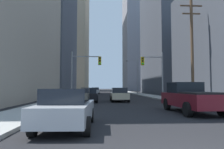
% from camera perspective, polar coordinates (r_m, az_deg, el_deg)
% --- Properties ---
extents(sidewalk_left, '(2.87, 160.00, 0.15)m').
position_cam_1_polar(sidewalk_left, '(54.31, -7.80, -5.01)').
color(sidewalk_left, '#9E9E99').
rests_on(sidewalk_left, ground).
extents(sidewalk_right, '(2.87, 160.00, 0.15)m').
position_cam_1_polar(sidewalk_right, '(54.83, 6.00, -5.01)').
color(sidewalk_right, '#9E9E99').
rests_on(sidewalk_right, ground).
extents(pickup_truck_maroon, '(2.20, 5.46, 1.90)m').
position_cam_1_polar(pickup_truck_maroon, '(14.03, 20.43, -5.87)').
color(pickup_truck_maroon, maroon).
rests_on(pickup_truck_maroon, ground).
extents(sedan_silver, '(1.95, 4.26, 1.52)m').
position_cam_1_polar(sedan_silver, '(8.32, -12.17, -8.94)').
color(sedan_silver, '#B7BABF').
rests_on(sedan_silver, ground).
extents(sedan_beige, '(1.95, 4.20, 1.52)m').
position_cam_1_polar(sedan_beige, '(23.14, 1.97, -5.45)').
color(sedan_beige, '#C6B793').
rests_on(sedan_beige, ground).
extents(sedan_black, '(1.95, 4.26, 1.52)m').
position_cam_1_polar(sedan_black, '(22.43, -6.30, -5.49)').
color(sedan_black, black).
rests_on(sedan_black, ground).
extents(sedan_white, '(1.95, 4.25, 1.52)m').
position_cam_1_polar(sedan_white, '(49.92, -4.53, -4.37)').
color(sedan_white, white).
rests_on(sedan_white, ground).
extents(traffic_signal_near_left, '(3.74, 0.44, 6.00)m').
position_cam_1_polar(traffic_signal_near_left, '(26.35, -7.42, 1.94)').
color(traffic_signal_near_left, gray).
rests_on(traffic_signal_near_left, ground).
extents(traffic_signal_near_right, '(2.81, 0.44, 6.00)m').
position_cam_1_polar(traffic_signal_near_right, '(27.10, 11.16, 1.73)').
color(traffic_signal_near_right, gray).
rests_on(traffic_signal_near_right, ground).
extents(utility_pole_right, '(2.20, 0.28, 10.25)m').
position_cam_1_polar(utility_pole_right, '(22.18, 20.90, 6.70)').
color(utility_pole_right, brown).
rests_on(utility_pole_right, ground).
extents(street_lamp_right, '(2.66, 0.32, 7.50)m').
position_cam_1_polar(street_lamp_right, '(45.33, 6.41, 0.35)').
color(street_lamp_right, gray).
rests_on(street_lamp_right, ground).
extents(building_left_mid_office, '(16.99, 22.96, 35.23)m').
position_cam_1_polar(building_left_mid_office, '(53.97, -20.17, 14.05)').
color(building_left_mid_office, '#4C515B').
rests_on(building_left_mid_office, ground).
extents(building_left_far_tower, '(19.55, 29.51, 61.37)m').
position_cam_1_polar(building_left_far_tower, '(102.15, -12.33, 13.18)').
color(building_left_far_tower, tan).
rests_on(building_left_far_tower, ground).
extents(building_right_mid_block, '(25.41, 21.01, 32.90)m').
position_cam_1_polar(building_right_mid_block, '(56.09, 22.93, 12.20)').
color(building_right_mid_block, '#4C515B').
rests_on(building_right_mid_block, ground).
extents(building_right_far_highrise, '(20.54, 19.05, 60.94)m').
position_cam_1_polar(building_right_far_highrise, '(99.06, 9.50, 13.55)').
color(building_right_far_highrise, '#93939E').
rests_on(building_right_far_highrise, ground).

